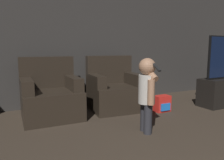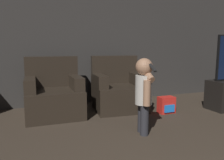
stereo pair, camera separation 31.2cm
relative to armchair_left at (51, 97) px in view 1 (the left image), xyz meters
The scene contains 5 objects.
wall_back 1.45m from the armchair_left, 38.67° to the left, with size 8.40×0.05×2.60m.
armchair_left is the anchor object (origin of this frame).
armchair_right 1.11m from the armchair_left, ahead, with size 0.93×0.89×0.93m.
person_toddler 1.55m from the armchair_left, 51.32° to the right, with size 0.21×0.36×0.95m.
toy_backpack 1.84m from the armchair_left, 16.96° to the right, with size 0.27×0.19×0.27m.
Camera 1 is at (-1.47, 0.44, 1.06)m, focal length 35.00 mm.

